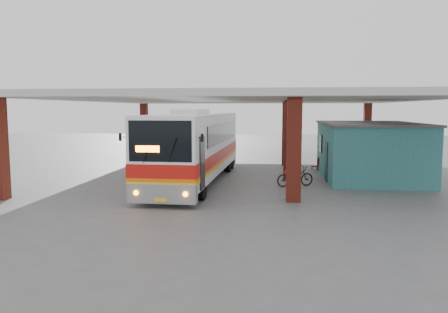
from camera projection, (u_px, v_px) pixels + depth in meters
name	position (u px, v px, depth m)	size (l,w,h in m)	color
ground	(230.00, 187.00, 21.67)	(90.00, 90.00, 0.00)	#515154
brick_columns	(262.00, 137.00, 26.21)	(20.10, 21.60, 4.35)	maroon
canopy_roof	(248.00, 99.00, 27.54)	(21.00, 23.00, 0.30)	beige
shop_building	(369.00, 150.00, 24.59)	(5.20, 8.20, 3.11)	#2A676B
coach_bus	(196.00, 146.00, 23.06)	(3.13, 13.29, 3.85)	white
motorcycle	(295.00, 176.00, 21.82)	(0.68, 1.94, 1.02)	black
pedestrian	(291.00, 180.00, 18.56)	(0.64, 0.42, 1.74)	red
red_chair	(316.00, 164.00, 27.75)	(0.49, 0.49, 0.82)	#AE121B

